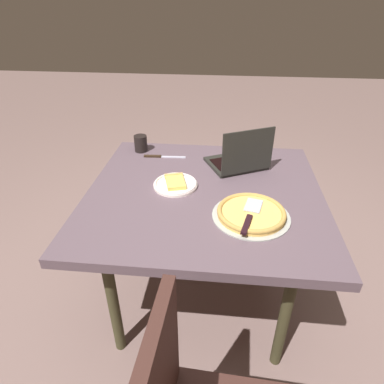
{
  "coord_description": "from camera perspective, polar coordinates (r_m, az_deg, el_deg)",
  "views": [
    {
      "loc": [
        0.08,
        -1.4,
        1.59
      ],
      "look_at": [
        -0.06,
        -0.06,
        0.76
      ],
      "focal_mm": 30.8,
      "sensor_mm": 36.0,
      "label": 1
    }
  ],
  "objects": [
    {
      "name": "laptop",
      "position": [
        1.85,
        8.2,
        5.61
      ],
      "size": [
        0.38,
        0.36,
        0.25
      ],
      "color": "black",
      "rests_on": "dining_table"
    },
    {
      "name": "pizza_tray",
      "position": [
        1.47,
        10.22,
        -3.65
      ],
      "size": [
        0.34,
        0.34,
        0.04
      ],
      "color": "#A0A39C",
      "rests_on": "dining_table"
    },
    {
      "name": "pizza_plate",
      "position": [
        1.67,
        -2.89,
        1.46
      ],
      "size": [
        0.22,
        0.22,
        0.04
      ],
      "color": "silver",
      "rests_on": "dining_table"
    },
    {
      "name": "drink_cup",
      "position": [
        2.06,
        -8.87,
        8.34
      ],
      "size": [
        0.08,
        0.08,
        0.1
      ],
      "color": "black",
      "rests_on": "dining_table"
    },
    {
      "name": "ground_plane",
      "position": [
        2.12,
        1.77,
        -16.98
      ],
      "size": [
        12.0,
        12.0,
        0.0
      ],
      "primitive_type": "plane",
      "color": "#765E58"
    },
    {
      "name": "dining_table",
      "position": [
        1.67,
        2.15,
        -1.64
      ],
      "size": [
        1.16,
        1.11,
        0.74
      ],
      "color": "#54434B",
      "rests_on": "ground_plane"
    },
    {
      "name": "table_knife",
      "position": [
        1.98,
        -5.5,
        6.14
      ],
      "size": [
        0.25,
        0.03,
        0.01
      ],
      "color": "#B1AFC3",
      "rests_on": "dining_table"
    }
  ]
}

